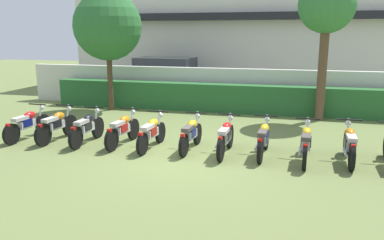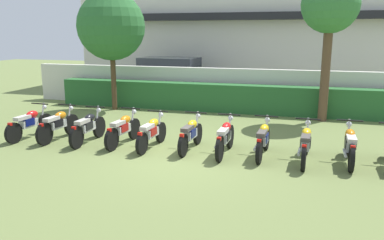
{
  "view_description": "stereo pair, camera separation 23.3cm",
  "coord_description": "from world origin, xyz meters",
  "px_view_note": "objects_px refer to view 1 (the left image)",
  "views": [
    {
      "loc": [
        2.59,
        -8.9,
        3.04
      ],
      "look_at": [
        0.0,
        0.91,
        0.77
      ],
      "focal_mm": 36.52,
      "sensor_mm": 36.0,
      "label": 1
    },
    {
      "loc": [
        2.81,
        -8.84,
        3.04
      ],
      "look_at": [
        0.0,
        0.91,
        0.77
      ],
      "focal_mm": 36.52,
      "sensor_mm": 36.0,
      "label": 2
    }
  ],
  "objects_px": {
    "motorcycle_in_row_1": "(56,125)",
    "motorcycle_in_row_9": "(349,144)",
    "motorcycle_in_row_8": "(306,143)",
    "motorcycle_in_row_5": "(191,134)",
    "motorcycle_in_row_7": "(264,139)",
    "motorcycle_in_row_0": "(27,124)",
    "motorcycle_in_row_6": "(226,137)",
    "motorcycle_in_row_2": "(87,128)",
    "parked_car": "(168,78)",
    "tree_near_inspector": "(108,26)",
    "motorcycle_in_row_3": "(123,129)",
    "motorcycle_in_row_4": "(152,132)",
    "tree_far_side": "(327,7)"
  },
  "relations": [
    {
      "from": "motorcycle_in_row_0",
      "to": "motorcycle_in_row_8",
      "type": "bearing_deg",
      "value": -87.58
    },
    {
      "from": "motorcycle_in_row_1",
      "to": "motorcycle_in_row_2",
      "type": "bearing_deg",
      "value": -88.56
    },
    {
      "from": "motorcycle_in_row_2",
      "to": "motorcycle_in_row_5",
      "type": "height_order",
      "value": "motorcycle_in_row_2"
    },
    {
      "from": "motorcycle_in_row_6",
      "to": "motorcycle_in_row_8",
      "type": "xyz_separation_m",
      "value": [
        1.96,
        -0.05,
        -0.0
      ]
    },
    {
      "from": "motorcycle_in_row_5",
      "to": "motorcycle_in_row_9",
      "type": "relative_size",
      "value": 0.97
    },
    {
      "from": "motorcycle_in_row_2",
      "to": "motorcycle_in_row_8",
      "type": "bearing_deg",
      "value": -90.87
    },
    {
      "from": "motorcycle_in_row_8",
      "to": "motorcycle_in_row_5",
      "type": "bearing_deg",
      "value": 89.41
    },
    {
      "from": "motorcycle_in_row_0",
      "to": "motorcycle_in_row_6",
      "type": "relative_size",
      "value": 1.05
    },
    {
      "from": "parked_car",
      "to": "motorcycle_in_row_0",
      "type": "relative_size",
      "value": 2.38
    },
    {
      "from": "motorcycle_in_row_1",
      "to": "motorcycle_in_row_3",
      "type": "xyz_separation_m",
      "value": [
        2.02,
        0.06,
        -0.01
      ]
    },
    {
      "from": "motorcycle_in_row_0",
      "to": "motorcycle_in_row_2",
      "type": "relative_size",
      "value": 1.04
    },
    {
      "from": "motorcycle_in_row_3",
      "to": "motorcycle_in_row_4",
      "type": "bearing_deg",
      "value": -92.68
    },
    {
      "from": "motorcycle_in_row_2",
      "to": "motorcycle_in_row_9",
      "type": "relative_size",
      "value": 1.01
    },
    {
      "from": "motorcycle_in_row_7",
      "to": "motorcycle_in_row_9",
      "type": "distance_m",
      "value": 2.02
    },
    {
      "from": "motorcycle_in_row_2",
      "to": "motorcycle_in_row_9",
      "type": "height_order",
      "value": "motorcycle_in_row_9"
    },
    {
      "from": "parked_car",
      "to": "motorcycle_in_row_9",
      "type": "bearing_deg",
      "value": -45.47
    },
    {
      "from": "motorcycle_in_row_1",
      "to": "motorcycle_in_row_4",
      "type": "bearing_deg",
      "value": -87.42
    },
    {
      "from": "motorcycle_in_row_3",
      "to": "motorcycle_in_row_2",
      "type": "bearing_deg",
      "value": 98.81
    },
    {
      "from": "motorcycle_in_row_1",
      "to": "motorcycle_in_row_2",
      "type": "xyz_separation_m",
      "value": [
        0.98,
        -0.03,
        -0.0
      ]
    },
    {
      "from": "tree_far_side",
      "to": "motorcycle_in_row_6",
      "type": "height_order",
      "value": "tree_far_side"
    },
    {
      "from": "tree_far_side",
      "to": "motorcycle_in_row_9",
      "type": "distance_m",
      "value": 5.83
    },
    {
      "from": "motorcycle_in_row_5",
      "to": "motorcycle_in_row_8",
      "type": "xyz_separation_m",
      "value": [
        2.91,
        -0.17,
        0.01
      ]
    },
    {
      "from": "motorcycle_in_row_4",
      "to": "motorcycle_in_row_7",
      "type": "relative_size",
      "value": 0.99
    },
    {
      "from": "motorcycle_in_row_3",
      "to": "motorcycle_in_row_0",
      "type": "bearing_deg",
      "value": 95.58
    },
    {
      "from": "motorcycle_in_row_1",
      "to": "motorcycle_in_row_9",
      "type": "bearing_deg",
      "value": -86.26
    },
    {
      "from": "motorcycle_in_row_7",
      "to": "motorcycle_in_row_8",
      "type": "distance_m",
      "value": 1.03
    },
    {
      "from": "parked_car",
      "to": "motorcycle_in_row_6",
      "type": "height_order",
      "value": "parked_car"
    },
    {
      "from": "parked_car",
      "to": "motorcycle_in_row_1",
      "type": "relative_size",
      "value": 2.48
    },
    {
      "from": "motorcycle_in_row_1",
      "to": "motorcycle_in_row_7",
      "type": "bearing_deg",
      "value": -85.99
    },
    {
      "from": "motorcycle_in_row_1",
      "to": "motorcycle_in_row_3",
      "type": "relative_size",
      "value": 0.99
    },
    {
      "from": "tree_near_inspector",
      "to": "motorcycle_in_row_1",
      "type": "xyz_separation_m",
      "value": [
        0.57,
        -4.61,
        -2.82
      ]
    },
    {
      "from": "motorcycle_in_row_5",
      "to": "motorcycle_in_row_6",
      "type": "relative_size",
      "value": 0.97
    },
    {
      "from": "tree_far_side",
      "to": "motorcycle_in_row_2",
      "type": "distance_m",
      "value": 8.74
    },
    {
      "from": "motorcycle_in_row_5",
      "to": "motorcycle_in_row_7",
      "type": "relative_size",
      "value": 0.98
    },
    {
      "from": "motorcycle_in_row_1",
      "to": "motorcycle_in_row_3",
      "type": "distance_m",
      "value": 2.02
    },
    {
      "from": "parked_car",
      "to": "motorcycle_in_row_9",
      "type": "xyz_separation_m",
      "value": [
        7.22,
        -8.25,
        -0.48
      ]
    },
    {
      "from": "motorcycle_in_row_3",
      "to": "tree_near_inspector",
      "type": "bearing_deg",
      "value": 33.29
    },
    {
      "from": "motorcycle_in_row_4",
      "to": "motorcycle_in_row_0",
      "type": "bearing_deg",
      "value": 92.62
    },
    {
      "from": "motorcycle_in_row_3",
      "to": "motorcycle_in_row_6",
      "type": "height_order",
      "value": "motorcycle_in_row_6"
    },
    {
      "from": "parked_car",
      "to": "motorcycle_in_row_8",
      "type": "relative_size",
      "value": 2.35
    },
    {
      "from": "tree_near_inspector",
      "to": "motorcycle_in_row_7",
      "type": "bearing_deg",
      "value": -35.26
    },
    {
      "from": "parked_car",
      "to": "motorcycle_in_row_7",
      "type": "xyz_separation_m",
      "value": [
        5.2,
        -8.24,
        -0.49
      ]
    },
    {
      "from": "motorcycle_in_row_0",
      "to": "motorcycle_in_row_5",
      "type": "bearing_deg",
      "value": -85.83
    },
    {
      "from": "tree_far_side",
      "to": "motorcycle_in_row_6",
      "type": "bearing_deg",
      "value": -117.75
    },
    {
      "from": "tree_far_side",
      "to": "motorcycle_in_row_4",
      "type": "relative_size",
      "value": 2.73
    },
    {
      "from": "motorcycle_in_row_4",
      "to": "motorcycle_in_row_8",
      "type": "bearing_deg",
      "value": -88.09
    },
    {
      "from": "motorcycle_in_row_0",
      "to": "motorcycle_in_row_4",
      "type": "distance_m",
      "value": 3.85
    },
    {
      "from": "tree_far_side",
      "to": "motorcycle_in_row_7",
      "type": "xyz_separation_m",
      "value": [
        -1.58,
        -4.7,
        -3.42
      ]
    },
    {
      "from": "motorcycle_in_row_8",
      "to": "motorcycle_in_row_9",
      "type": "relative_size",
      "value": 1.06
    },
    {
      "from": "tree_near_inspector",
      "to": "motorcycle_in_row_3",
      "type": "xyz_separation_m",
      "value": [
        2.59,
        -4.55,
        -2.83
      ]
    }
  ]
}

